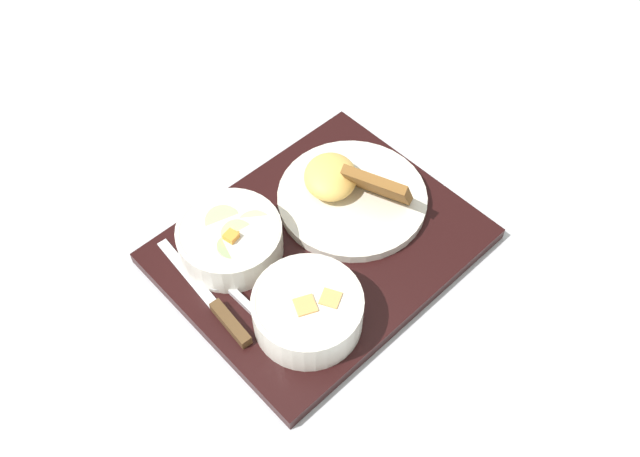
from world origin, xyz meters
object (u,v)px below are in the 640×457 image
at_px(spoon, 231,289).
at_px(plate_main, 350,192).
at_px(bowl_salad, 230,238).
at_px(knife, 219,309).
at_px(bowl_soup, 308,310).

bearing_deg(spoon, plate_main, -89.67).
xyz_separation_m(bowl_salad, spoon, (-0.04, -0.05, -0.02)).
bearing_deg(knife, spoon, -61.77).
height_order(bowl_soup, knife, bowl_soup).
relative_size(bowl_salad, bowl_soup, 1.02).
relative_size(bowl_salad, knife, 0.69).
bearing_deg(spoon, bowl_salad, -40.91).
distance_m(bowl_salad, knife, 0.10).
height_order(bowl_soup, spoon, bowl_soup).
distance_m(bowl_soup, knife, 0.12).
bearing_deg(bowl_salad, spoon, -129.18).
xyz_separation_m(plate_main, knife, (-0.25, -0.02, -0.01)).
bearing_deg(spoon, knife, 113.49).
xyz_separation_m(plate_main, spoon, (-0.22, -0.01, -0.01)).
bearing_deg(knife, bowl_soup, -136.15).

